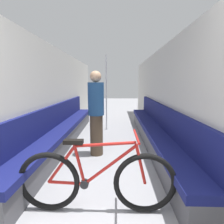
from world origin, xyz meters
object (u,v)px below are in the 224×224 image
at_px(bench_seat_row_left, 63,132).
at_px(bench_seat_row_right, 154,132).
at_px(grab_pole_near, 106,94).
at_px(passenger_standing, 96,113).
at_px(bicycle, 96,181).

distance_m(bench_seat_row_left, bench_seat_row_right, 2.05).
bearing_deg(grab_pole_near, passenger_standing, -92.46).
bearing_deg(passenger_standing, bicycle, 165.62).
xyz_separation_m(bench_seat_row_left, grab_pole_near, (0.90, 1.36, 0.75)).
bearing_deg(passenger_standing, grab_pole_near, -23.42).
distance_m(bicycle, passenger_standing, 1.62).
xyz_separation_m(bench_seat_row_left, bicycle, (1.00, -2.05, 0.05)).
relative_size(bench_seat_row_right, grab_pole_near, 2.21).
height_order(bicycle, passenger_standing, passenger_standing).
distance_m(bench_seat_row_right, bicycle, 2.30).
distance_m(bench_seat_row_left, grab_pole_near, 1.80).
distance_m(bench_seat_row_right, grab_pole_near, 1.93).
bearing_deg(bench_seat_row_right, bicycle, -117.09).
relative_size(bench_seat_row_left, bicycle, 2.83).
bearing_deg(bicycle, passenger_standing, 106.17).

